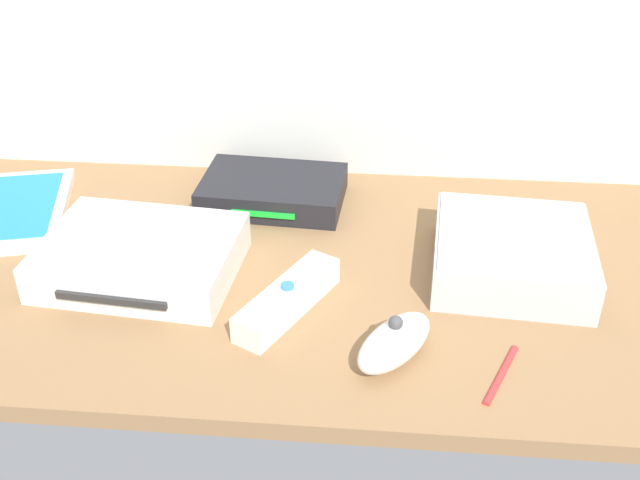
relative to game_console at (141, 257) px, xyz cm
name	(u,v)px	position (x,y,z in cm)	size (l,w,h in cm)	color
ground_plane	(320,277)	(19.85, 2.34, -3.20)	(100.00, 48.00, 2.00)	#936D47
game_console	(141,257)	(0.00, 0.00, 0.00)	(22.37, 17.93, 4.40)	white
mini_computer	(512,254)	(41.10, 3.53, 0.44)	(18.21, 18.21, 5.30)	silver
game_case	(10,211)	(-20.10, 10.87, -1.44)	(17.75, 21.70, 1.56)	white
network_router	(273,190)	(12.42, 17.34, -0.50)	(18.75, 13.22, 3.40)	black
remote_wand	(288,299)	(17.17, -5.50, -0.69)	(10.07, 14.78, 3.40)	white
remote_nunchuk	(394,342)	(28.25, -12.10, -0.16)	(9.43, 10.68, 5.10)	white
stylus_pen	(501,373)	(38.38, -13.62, -1.85)	(0.70, 0.70, 9.00)	red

